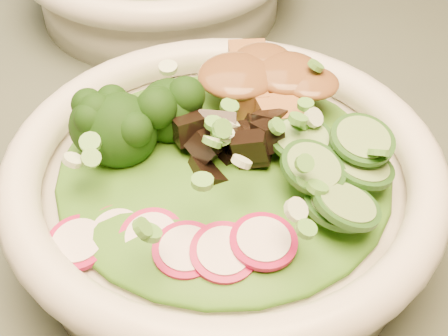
{
  "coord_description": "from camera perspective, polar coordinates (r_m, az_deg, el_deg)",
  "views": [
    {
      "loc": [
        0.02,
        -0.34,
        1.09
      ],
      "look_at": [
        -0.01,
        -0.05,
        0.81
      ],
      "focal_mm": 50.0,
      "sensor_mm": 36.0,
      "label": 1
    }
  ],
  "objects": [
    {
      "name": "dining_table",
      "position": [
        0.57,
        1.25,
        -9.61
      ],
      "size": [
        1.2,
        0.8,
        0.75
      ],
      "color": "black",
      "rests_on": "ground"
    },
    {
      "name": "salad_bowl",
      "position": [
        0.41,
        0.0,
        -2.07
      ],
      "size": [
        0.28,
        0.28,
        0.08
      ],
      "rotation": [
        0.0,
        0.0,
        -0.0
      ],
      "color": "white",
      "rests_on": "dining_table"
    },
    {
      "name": "lettuce_bed",
      "position": [
        0.4,
        0.0,
        0.1
      ],
      "size": [
        0.22,
        0.22,
        0.03
      ],
      "primitive_type": "ellipsoid",
      "color": "#2D6715",
      "rests_on": "salad_bowl"
    },
    {
      "name": "broccoli_florets",
      "position": [
        0.41,
        -8.9,
        3.75
      ],
      "size": [
        0.08,
        0.07,
        0.05
      ],
      "primitive_type": null,
      "rotation": [
        0.0,
        0.0,
        -0.0
      ],
      "color": "black",
      "rests_on": "salad_bowl"
    },
    {
      "name": "radish_slices",
      "position": [
        0.35,
        -3.35,
        -6.85
      ],
      "size": [
        0.12,
        0.04,
        0.02
      ],
      "primitive_type": null,
      "rotation": [
        0.0,
        0.0,
        -0.0
      ],
      "color": "#A10C3D",
      "rests_on": "salad_bowl"
    },
    {
      "name": "cucumber_slices",
      "position": [
        0.38,
        9.78,
        -0.95
      ],
      "size": [
        0.07,
        0.07,
        0.04
      ],
      "primitive_type": null,
      "rotation": [
        0.0,
        0.0,
        -0.0
      ],
      "color": "#7CAF61",
      "rests_on": "salad_bowl"
    },
    {
      "name": "mushroom_heap",
      "position": [
        0.4,
        0.61,
        2.88
      ],
      "size": [
        0.07,
        0.07,
        0.04
      ],
      "primitive_type": null,
      "rotation": [
        0.0,
        0.0,
        -0.0
      ],
      "color": "black",
      "rests_on": "salad_bowl"
    },
    {
      "name": "tofu_cubes",
      "position": [
        0.44,
        3.12,
        6.89
      ],
      "size": [
        0.1,
        0.06,
        0.04
      ],
      "primitive_type": null,
      "rotation": [
        0.0,
        0.0,
        -0.0
      ],
      "color": "#AA6D38",
      "rests_on": "salad_bowl"
    },
    {
      "name": "peanut_sauce",
      "position": [
        0.43,
        3.19,
        8.35
      ],
      "size": [
        0.07,
        0.06,
        0.02
      ],
      "primitive_type": "ellipsoid",
      "color": "brown",
      "rests_on": "tofu_cubes"
    },
    {
      "name": "scallion_garnish",
      "position": [
        0.38,
        0.0,
        2.91
      ],
      "size": [
        0.2,
        0.2,
        0.03
      ],
      "primitive_type": null,
      "color": "#59A53A",
      "rests_on": "salad_bowl"
    }
  ]
}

